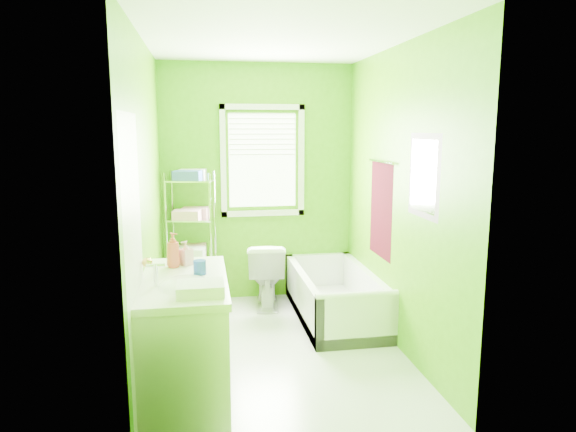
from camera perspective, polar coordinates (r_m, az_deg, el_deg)
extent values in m
plane|color=silver|center=(4.64, -1.14, -14.52)|extent=(2.90, 2.90, 0.00)
cube|color=#459107|center=(5.70, -3.35, 3.64)|extent=(2.10, 0.04, 2.60)
cube|color=#459107|center=(2.87, 3.07, -2.49)|extent=(2.10, 0.04, 2.60)
cube|color=#459107|center=(4.25, -15.36, 1.19)|extent=(0.04, 2.90, 2.60)
cube|color=#459107|center=(4.54, 12.03, 1.87)|extent=(0.04, 2.90, 2.60)
cube|color=white|center=(4.28, -1.27, 19.07)|extent=(2.10, 2.90, 0.04)
cube|color=white|center=(5.67, -2.86, 6.15)|extent=(0.74, 0.01, 1.01)
cube|color=white|center=(5.72, -2.78, 0.33)|extent=(0.92, 0.05, 0.06)
cube|color=white|center=(5.64, -2.88, 12.02)|extent=(0.92, 0.05, 0.06)
cube|color=white|center=(5.62, -7.21, 6.05)|extent=(0.06, 0.05, 1.22)
cube|color=white|center=(5.72, 1.48, 6.19)|extent=(0.06, 0.05, 1.22)
cube|color=white|center=(5.64, -2.85, 9.08)|extent=(0.72, 0.02, 0.50)
cube|color=white|center=(3.33, -16.58, -6.44)|extent=(0.02, 0.80, 2.00)
sphere|color=gold|center=(3.65, -15.38, -5.00)|extent=(0.07, 0.07, 0.07)
cube|color=#420712|center=(4.88, 10.30, 0.69)|extent=(0.02, 0.58, 0.90)
cylinder|color=silver|center=(4.83, 10.29, 5.96)|extent=(0.02, 0.62, 0.02)
cube|color=#CC5972|center=(4.01, 14.88, 4.32)|extent=(0.02, 0.54, 0.64)
cube|color=white|center=(4.00, 14.78, 4.32)|extent=(0.01, 0.44, 0.54)
cube|color=white|center=(5.34, 5.15, -10.58)|extent=(0.74, 1.58, 0.11)
cube|color=white|center=(5.21, 1.61, -8.93)|extent=(0.07, 1.58, 0.47)
cube|color=white|center=(5.37, 8.65, -8.45)|extent=(0.07, 1.58, 0.47)
cube|color=white|center=(4.60, 7.62, -11.60)|extent=(0.74, 0.07, 0.47)
cube|color=white|center=(5.98, 3.34, -6.46)|extent=(0.74, 0.07, 0.47)
cylinder|color=white|center=(4.52, 7.69, -8.80)|extent=(0.74, 0.07, 0.07)
cylinder|color=#1626D0|center=(4.83, 6.83, -11.83)|extent=(0.34, 0.34, 0.06)
cylinder|color=orange|center=(4.81, 6.85, -11.23)|extent=(0.32, 0.32, 0.05)
cube|color=#1626D0|center=(4.91, 6.86, -10.10)|extent=(0.24, 0.11, 0.22)
imported|color=white|center=(5.58, -2.43, -6.42)|extent=(0.47, 0.73, 0.71)
cube|color=white|center=(3.80, -11.36, -13.55)|extent=(0.57, 1.14, 0.83)
cube|color=white|center=(3.65, -11.59, -7.17)|extent=(0.60, 1.17, 0.05)
ellipsoid|color=white|center=(3.50, -11.34, -7.98)|extent=(0.40, 0.51, 0.14)
cylinder|color=silver|center=(3.48, -14.48, -6.47)|extent=(0.03, 0.03, 0.16)
cylinder|color=silver|center=(3.46, -14.53, -5.36)|extent=(0.12, 0.02, 0.02)
imported|color=#D8493F|center=(3.91, -12.66, -3.71)|extent=(0.14, 0.14, 0.26)
imported|color=pink|center=(3.96, -11.28, -4.05)|extent=(0.12, 0.12, 0.18)
cylinder|color=#1B43B4|center=(3.71, -9.77, -5.63)|extent=(0.09, 0.09, 0.10)
cube|color=white|center=(3.27, -9.70, -7.96)|extent=(0.29, 0.23, 0.07)
cylinder|color=silver|center=(5.49, -13.32, -2.91)|extent=(0.02, 0.02, 1.46)
cylinder|color=silver|center=(5.75, -12.62, -2.30)|extent=(0.02, 0.02, 1.46)
cylinder|color=silver|center=(5.39, -8.58, -2.99)|extent=(0.02, 0.02, 1.46)
cylinder|color=silver|center=(5.65, -8.08, -2.36)|extent=(0.02, 0.02, 1.46)
cube|color=silver|center=(5.72, -10.47, -8.44)|extent=(0.53, 0.39, 0.02)
cube|color=silver|center=(5.61, -10.60, -4.45)|extent=(0.53, 0.39, 0.02)
cube|color=silver|center=(5.52, -10.74, -0.33)|extent=(0.53, 0.39, 0.02)
cube|color=silver|center=(5.46, -10.87, 3.91)|extent=(0.53, 0.39, 0.02)
cube|color=#3257B8|center=(5.37, -11.14, 4.43)|extent=(0.30, 0.23, 0.10)
cube|color=white|center=(5.56, -10.56, 4.63)|extent=(0.30, 0.23, 0.10)
cube|color=pink|center=(5.43, -11.19, 0.12)|extent=(0.30, 0.23, 0.10)
cube|color=pink|center=(5.61, -10.25, 0.46)|extent=(0.30, 0.23, 0.10)
cube|color=white|center=(5.52, -10.68, -4.05)|extent=(0.30, 0.23, 0.10)
cube|color=pink|center=(5.71, -10.55, -3.58)|extent=(0.30, 0.23, 0.10)
cube|color=pink|center=(5.63, -8.11, -7.07)|extent=(0.07, 0.25, 0.46)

